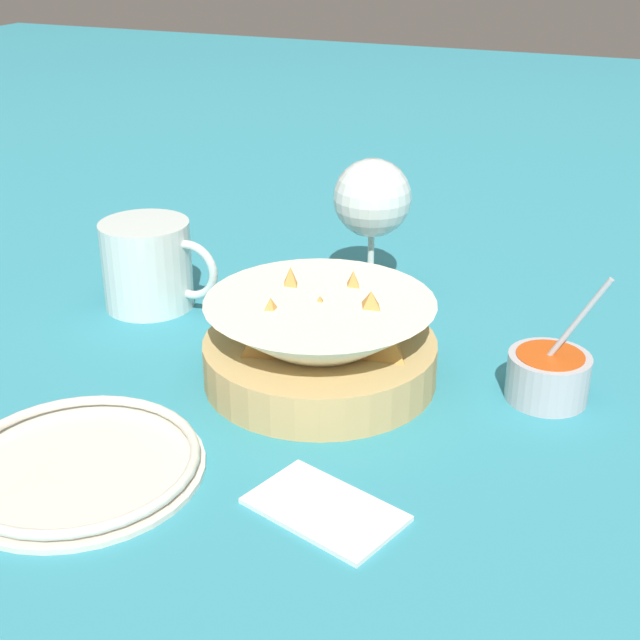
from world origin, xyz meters
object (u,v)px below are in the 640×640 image
beer_mug (149,268)px  side_plate (78,464)px  food_basket (321,343)px  wine_glass (372,203)px  sauce_cup (548,374)px

beer_mug → side_plate: (0.12, -0.29, -0.04)m
beer_mug → side_plate: beer_mug is taller
food_basket → wine_glass: bearing=96.6°
sauce_cup → beer_mug: (-0.43, 0.04, 0.02)m
food_basket → wine_glass: size_ratio=1.36×
sauce_cup → wine_glass: (-0.22, 0.15, 0.08)m
sauce_cup → wine_glass: 0.28m
beer_mug → side_plate: bearing=-68.1°
food_basket → side_plate: size_ratio=1.08×
food_basket → sauce_cup: sauce_cup is taller
sauce_cup → beer_mug: size_ratio=0.92×
food_basket → sauce_cup: 0.20m
food_basket → sauce_cup: bearing=12.7°
sauce_cup → wine_glass: wine_glass is taller
wine_glass → beer_mug: bearing=-151.4°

